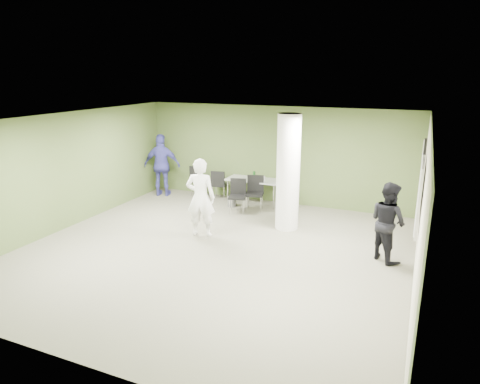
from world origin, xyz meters
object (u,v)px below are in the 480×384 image
at_px(woman_white, 201,198).
at_px(man_black, 388,222).
at_px(chair_back_left, 199,179).
at_px(man_blue, 162,165).
at_px(folding_table, 254,181).

distance_m(woman_white, man_black, 4.10).
distance_m(chair_back_left, man_black, 6.24).
bearing_deg(man_black, man_blue, 25.08).
relative_size(woman_white, man_black, 1.13).
xyz_separation_m(man_black, man_blue, (-6.80, 2.24, 0.14)).
distance_m(folding_table, woman_white, 2.83).
relative_size(chair_back_left, man_blue, 0.51).
xyz_separation_m(woman_white, man_black, (4.09, 0.31, -0.11)).
height_order(folding_table, woman_white, woman_white).
bearing_deg(folding_table, man_blue, -174.62).
xyz_separation_m(folding_table, woman_white, (-0.22, -2.81, 0.23)).
distance_m(folding_table, man_black, 4.61).
height_order(chair_back_left, man_blue, man_blue).
bearing_deg(woman_white, man_blue, -56.07).
relative_size(folding_table, man_black, 0.96).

